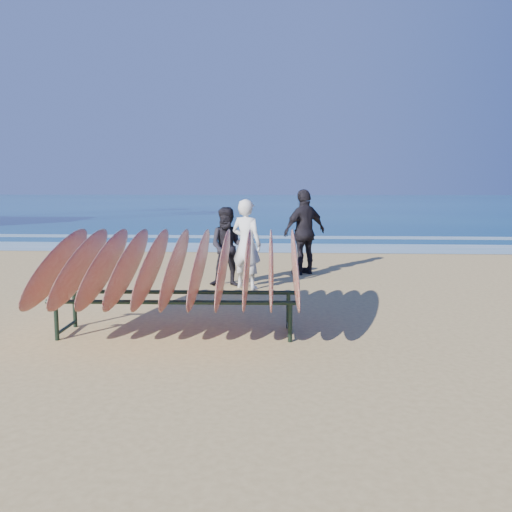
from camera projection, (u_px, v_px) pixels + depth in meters
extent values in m
plane|color=tan|center=(252.00, 336.00, 7.08)|extent=(120.00, 120.00, 0.00)
plane|color=navy|center=(285.00, 202.00, 61.51)|extent=(160.00, 160.00, 0.00)
plane|color=white|center=(274.00, 248.00, 16.98)|extent=(160.00, 160.00, 0.00)
plane|color=white|center=(276.00, 237.00, 20.44)|extent=(160.00, 160.00, 0.00)
cylinder|color=black|center=(56.00, 321.00, 6.85)|extent=(0.06, 0.06, 0.50)
cylinder|color=black|center=(290.00, 322.00, 6.78)|extent=(0.06, 0.06, 0.50)
cylinder|color=black|center=(75.00, 309.00, 7.50)|extent=(0.06, 0.06, 0.50)
cylinder|color=black|center=(288.00, 311.00, 7.42)|extent=(0.06, 0.06, 0.50)
cylinder|color=black|center=(172.00, 302.00, 6.78)|extent=(3.20, 0.17, 0.06)
cylinder|color=black|center=(181.00, 292.00, 7.43)|extent=(3.20, 0.17, 0.06)
cylinder|color=black|center=(67.00, 327.00, 7.20)|extent=(0.07, 0.65, 0.04)
cylinder|color=black|center=(289.00, 329.00, 7.12)|extent=(0.07, 0.65, 0.04)
ellipsoid|color=maroon|center=(58.00, 265.00, 7.09)|extent=(0.15, 2.48, 1.11)
ellipsoid|color=maroon|center=(82.00, 265.00, 7.08)|extent=(0.15, 2.48, 1.11)
ellipsoid|color=maroon|center=(105.00, 265.00, 7.07)|extent=(0.15, 2.48, 1.11)
ellipsoid|color=maroon|center=(129.00, 265.00, 7.07)|extent=(0.15, 2.48, 1.11)
ellipsoid|color=maroon|center=(152.00, 265.00, 7.06)|extent=(0.15, 2.48, 1.11)
ellipsoid|color=maroon|center=(176.00, 265.00, 7.05)|extent=(0.15, 2.48, 1.11)
ellipsoid|color=maroon|center=(200.00, 265.00, 7.04)|extent=(0.15, 2.48, 1.11)
ellipsoid|color=maroon|center=(223.00, 265.00, 7.04)|extent=(0.15, 2.48, 1.11)
ellipsoid|color=maroon|center=(247.00, 265.00, 7.03)|extent=(0.15, 2.48, 1.11)
ellipsoid|color=maroon|center=(271.00, 265.00, 7.02)|extent=(0.15, 2.48, 1.11)
ellipsoid|color=maroon|center=(295.00, 265.00, 7.01)|extent=(0.15, 2.48, 1.11)
imported|color=silver|center=(246.00, 244.00, 10.24)|extent=(0.74, 0.65, 1.70)
imported|color=black|center=(228.00, 247.00, 10.47)|extent=(0.75, 0.58, 1.54)
imported|color=black|center=(305.00, 232.00, 11.88)|extent=(1.15, 1.03, 1.87)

